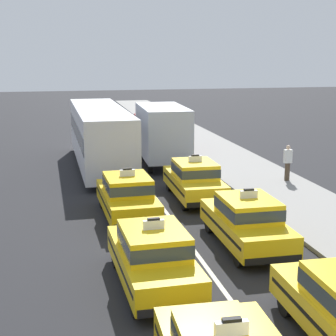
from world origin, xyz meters
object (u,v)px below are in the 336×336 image
at_px(taxi_left_second, 153,256).
at_px(box_truck_right_fourth, 160,132).
at_px(pedestrian_near_crosswalk, 288,163).
at_px(bus_left_fourth, 100,134).
at_px(taxi_left_third, 127,196).
at_px(taxi_right_third, 194,179).
at_px(sedan_right_fifth, 139,130).
at_px(taxi_right_second, 247,221).

distance_m(taxi_left_second, box_truck_right_fourth, 16.01).
xyz_separation_m(taxi_left_second, pedestrian_near_crosswalk, (8.37, 9.78, 0.13)).
bearing_deg(box_truck_right_fourth, bus_left_fourth, -175.83).
height_order(taxi_left_third, taxi_right_third, same).
bearing_deg(box_truck_right_fourth, taxi_right_third, -90.73).
relative_size(bus_left_fourth, box_truck_right_fourth, 1.60).
xyz_separation_m(taxi_right_third, sedan_right_fifth, (0.08, 14.74, -0.03)).
bearing_deg(pedestrian_near_crosswalk, taxi_left_third, -155.60).
relative_size(taxi_left_third, taxi_right_second, 1.01).
height_order(taxi_left_second, bus_left_fourth, bus_left_fourth).
distance_m(bus_left_fourth, sedan_right_fifth, 8.18).
distance_m(bus_left_fourth, taxi_right_second, 13.56).
distance_m(taxi_left_second, taxi_right_second, 4.16).
height_order(taxi_right_second, pedestrian_near_crosswalk, taxi_right_second).
distance_m(taxi_left_second, taxi_right_third, 8.69).
relative_size(taxi_left_second, box_truck_right_fourth, 0.65).
bearing_deg(taxi_left_second, bus_left_fourth, 89.79).
bearing_deg(sedan_right_fifth, box_truck_right_fourth, -89.87).
height_order(box_truck_right_fourth, sedan_right_fifth, box_truck_right_fourth).
height_order(taxi_left_second, sedan_right_fifth, taxi_left_second).
bearing_deg(taxi_right_second, sedan_right_fifth, 90.23).
distance_m(taxi_right_second, sedan_right_fifth, 20.49).
bearing_deg(pedestrian_near_crosswalk, taxi_right_second, -123.07).
xyz_separation_m(taxi_left_third, taxi_right_second, (3.30, -3.79, 0.00)).
bearing_deg(taxi_right_second, bus_left_fourth, 104.68).
distance_m(taxi_right_second, pedestrian_near_crosswalk, 8.95).
bearing_deg(sedan_right_fifth, taxi_left_second, -98.50).
bearing_deg(taxi_right_second, box_truck_right_fourth, 90.29).
height_order(taxi_right_third, sedan_right_fifth, taxi_right_third).
xyz_separation_m(taxi_right_second, taxi_right_third, (-0.16, 5.76, 0.00)).
xyz_separation_m(taxi_left_second, taxi_left_third, (0.19, 6.07, 0.00)).
relative_size(taxi_right_second, box_truck_right_fourth, 0.65).
height_order(taxi_right_second, sedan_right_fifth, taxi_right_second).
relative_size(taxi_right_second, pedestrian_near_crosswalk, 2.69).
xyz_separation_m(box_truck_right_fourth, sedan_right_fifth, (-0.02, 7.16, -0.93)).
xyz_separation_m(bus_left_fourth, box_truck_right_fourth, (3.36, 0.25, -0.04)).
relative_size(taxi_left_third, taxi_right_third, 1.00).
bearing_deg(taxi_left_third, sedan_right_fifth, 79.10).
height_order(taxi_right_second, taxi_right_third, same).
xyz_separation_m(taxi_right_second, pedestrian_near_crosswalk, (4.88, 7.50, 0.13)).
relative_size(taxi_left_second, bus_left_fourth, 0.41).
distance_m(taxi_left_second, bus_left_fourth, 15.40).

